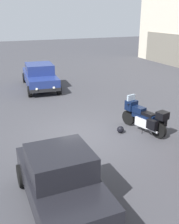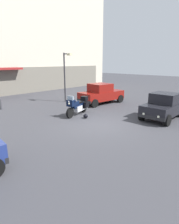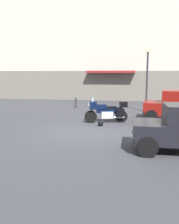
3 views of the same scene
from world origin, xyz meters
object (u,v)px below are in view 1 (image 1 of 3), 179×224
motorcycle (144,117)px  car_sedan_far (40,76)px  car_compact_side (61,180)px  helmet (120,130)px

motorcycle → car_sedan_far: bearing=1.6°
car_sedan_far → car_compact_side: size_ratio=1.35×
motorcycle → car_sedan_far: (-8.25, -2.29, 0.16)m
motorcycle → car_sedan_far: 8.57m
car_compact_side → car_sedan_far: bearing=-10.6°
helmet → car_sedan_far: size_ratio=0.06×
motorcycle → car_compact_side: car_compact_side is taller
car_sedan_far → helmet: bearing=15.0°
car_sedan_far → car_compact_side: same height
car_sedan_far → motorcycle: bearing=20.9°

